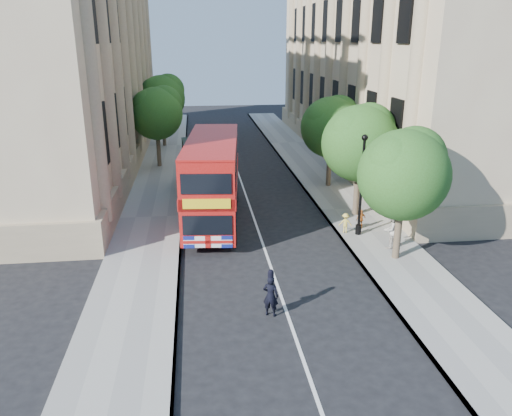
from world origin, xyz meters
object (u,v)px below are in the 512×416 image
object	(u,v)px
box_van	(202,168)
lamp_post	(361,190)
double_decker_bus	(213,178)
woman_pedestrian	(391,230)
police_constable	(271,296)

from	to	relation	value
box_van	lamp_post	bearing A→B (deg)	-54.18
lamp_post	double_decker_bus	world-z (taller)	lamp_post
box_van	woman_pedestrian	xyz separation A→B (m)	(8.72, -11.15, -0.50)
double_decker_bus	box_van	xyz separation A→B (m)	(-0.51, 6.09, -0.97)
double_decker_bus	police_constable	distance (m)	10.56
lamp_post	box_van	distance (m)	12.14
lamp_post	woman_pedestrian	distance (m)	2.56
police_constable	woman_pedestrian	size ratio (longest dim) A/B	0.87
box_van	police_constable	distance (m)	16.54
lamp_post	double_decker_bus	distance (m)	7.93
lamp_post	police_constable	distance (m)	9.22
box_van	police_constable	world-z (taller)	box_van
box_van	police_constable	xyz separation A→B (m)	(2.14, -16.39, -0.74)
double_decker_bus	police_constable	bearing A→B (deg)	-75.46
double_decker_bus	police_constable	size ratio (longest dim) A/B	6.30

